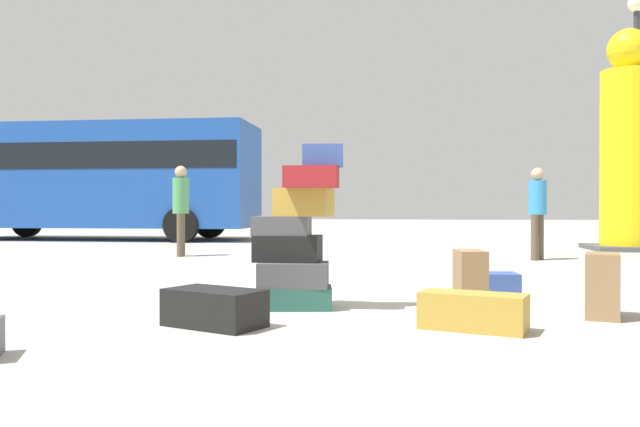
% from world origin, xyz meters
% --- Properties ---
extents(ground_plane, '(80.00, 80.00, 0.00)m').
position_xyz_m(ground_plane, '(0.00, 0.00, 0.00)').
color(ground_plane, '#ADA89E').
extents(suitcase_tower, '(0.83, 0.53, 1.46)m').
position_xyz_m(suitcase_tower, '(0.16, -0.01, 0.59)').
color(suitcase_tower, '#26594C').
rests_on(suitcase_tower, ground).
extents(suitcase_black_behind_tower, '(0.85, 0.68, 0.28)m').
position_xyz_m(suitcase_black_behind_tower, '(-0.31, -0.96, 0.14)').
color(suitcase_black_behind_tower, black).
rests_on(suitcase_black_behind_tower, ground).
extents(suitcase_navy_foreground_far, '(0.57, 0.40, 0.24)m').
position_xyz_m(suitcase_navy_foreground_far, '(2.00, 0.99, 0.12)').
color(suitcase_navy_foreground_far, '#334F99').
rests_on(suitcase_navy_foreground_far, ground).
extents(suitcase_tan_left_side, '(0.83, 0.56, 0.28)m').
position_xyz_m(suitcase_tan_left_side, '(1.63, -0.86, 0.14)').
color(suitcase_tan_left_side, '#B28C33').
rests_on(suitcase_tan_left_side, ground).
extents(suitcase_brown_white_trunk, '(0.28, 0.44, 0.53)m').
position_xyz_m(suitcase_brown_white_trunk, '(1.70, 0.07, 0.26)').
color(suitcase_brown_white_trunk, olive).
rests_on(suitcase_brown_white_trunk, ground).
extents(suitcase_brown_upright_blue, '(0.37, 0.48, 0.53)m').
position_xyz_m(suitcase_brown_upright_blue, '(2.74, -0.20, 0.27)').
color(suitcase_brown_upright_blue, olive).
rests_on(suitcase_brown_upright_blue, ground).
extents(person_bearded_onlooker, '(0.30, 0.30, 1.58)m').
position_xyz_m(person_bearded_onlooker, '(3.41, 5.64, 0.94)').
color(person_bearded_onlooker, brown).
rests_on(person_bearded_onlooker, ground).
extents(person_tourist_with_camera, '(0.30, 0.34, 1.66)m').
position_xyz_m(person_tourist_with_camera, '(-2.93, 5.68, 0.99)').
color(person_tourist_with_camera, brown).
rests_on(person_tourist_with_camera, ground).
extents(yellow_dummy_statue, '(1.58, 1.58, 4.65)m').
position_xyz_m(yellow_dummy_statue, '(5.84, 8.50, 2.08)').
color(yellow_dummy_statue, yellow).
rests_on(yellow_dummy_statue, ground).
extents(parked_bus, '(8.80, 2.78, 3.15)m').
position_xyz_m(parked_bus, '(-7.31, 11.20, 1.83)').
color(parked_bus, '#1E4CA5').
rests_on(parked_bus, ground).
extents(lamp_post, '(0.36, 0.36, 5.30)m').
position_xyz_m(lamp_post, '(5.93, 8.33, 3.53)').
color(lamp_post, '#333338').
rests_on(lamp_post, ground).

